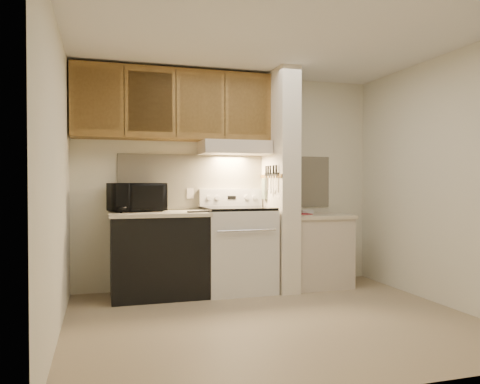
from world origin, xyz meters
name	(u,v)px	position (x,y,z in m)	size (l,w,h in m)	color
floor	(274,320)	(0.00, 0.00, 0.00)	(3.60, 3.60, 0.00)	tan
ceiling	(274,38)	(0.00, 0.00, 2.50)	(3.60, 3.60, 0.00)	white
wall_back	(229,180)	(0.00, 1.50, 1.25)	(3.60, 0.02, 2.50)	silver
wall_left	(57,179)	(-1.80, 0.00, 1.25)	(0.02, 3.00, 2.50)	silver
wall_right	(443,180)	(1.80, 0.00, 1.25)	(0.02, 3.00, 2.50)	silver
backsplash	(230,182)	(0.00, 1.49, 1.24)	(2.60, 0.02, 0.63)	beige
range_body	(238,250)	(0.00, 1.16, 0.46)	(0.76, 0.65, 0.92)	silver
oven_window	(246,251)	(0.00, 0.84, 0.50)	(0.50, 0.01, 0.30)	black
oven_handle	(247,231)	(0.00, 0.80, 0.72)	(0.02, 0.02, 0.65)	silver
cooktop	(238,208)	(0.00, 1.16, 0.94)	(0.74, 0.64, 0.03)	black
range_backguard	(231,197)	(0.00, 1.44, 1.05)	(0.76, 0.08, 0.20)	silver
range_display	(232,197)	(0.00, 1.40, 1.05)	(0.10, 0.01, 0.04)	black
range_knob_left_outer	(209,198)	(-0.28, 1.40, 1.05)	(0.05, 0.05, 0.02)	silver
range_knob_left_inner	(217,198)	(-0.18, 1.40, 1.05)	(0.05, 0.05, 0.02)	silver
range_knob_right_inner	(246,197)	(0.18, 1.40, 1.05)	(0.05, 0.05, 0.02)	silver
range_knob_right_outer	(254,197)	(0.28, 1.40, 1.05)	(0.05, 0.05, 0.02)	silver
dishwasher_front	(159,256)	(-0.88, 1.17, 0.43)	(1.00, 0.63, 0.87)	black
left_countertop	(159,214)	(-0.88, 1.17, 0.89)	(1.04, 0.67, 0.04)	beige
spoon_rest	(199,212)	(-0.48, 0.97, 0.92)	(0.24, 0.08, 0.02)	black
teal_jar	(161,206)	(-0.83, 1.39, 0.96)	(0.09, 0.09, 0.10)	#2A6162
outlet	(190,193)	(-0.48, 1.48, 1.10)	(0.08, 0.01, 0.12)	beige
microwave	(137,197)	(-1.10, 1.31, 1.07)	(0.56, 0.38, 0.31)	black
partition_pillar	(280,180)	(0.51, 1.15, 1.25)	(0.22, 0.70, 2.50)	#EEE2CA
pillar_trim	(271,176)	(0.39, 1.15, 1.30)	(0.01, 0.70, 0.04)	brown
knife_strip	(272,174)	(0.39, 1.10, 1.32)	(0.02, 0.42, 0.04)	black
knife_blade_a	(276,183)	(0.38, 0.94, 1.22)	(0.01, 0.04, 0.16)	silver
knife_handle_a	(276,169)	(0.38, 0.93, 1.37)	(0.02, 0.02, 0.10)	black
knife_blade_b	(273,184)	(0.38, 1.03, 1.21)	(0.01, 0.04, 0.18)	silver
knife_handle_b	(274,170)	(0.38, 1.01, 1.37)	(0.02, 0.02, 0.10)	black
knife_blade_c	(271,185)	(0.38, 1.09, 1.20)	(0.01, 0.04, 0.20)	silver
knife_handle_c	(270,170)	(0.38, 1.11, 1.37)	(0.02, 0.02, 0.10)	black
knife_blade_d	(268,183)	(0.38, 1.18, 1.22)	(0.01, 0.04, 0.16)	silver
knife_handle_d	(268,170)	(0.38, 1.18, 1.37)	(0.02, 0.02, 0.10)	black
knife_blade_e	(266,184)	(0.38, 1.27, 1.21)	(0.01, 0.04, 0.18)	silver
knife_handle_e	(266,170)	(0.38, 1.26, 1.37)	(0.02, 0.02, 0.10)	black
oven_mitt	(264,189)	(0.38, 1.32, 1.15)	(0.03, 0.10, 0.24)	gray
right_cab_base	(316,252)	(0.97, 1.15, 0.40)	(0.70, 0.60, 0.81)	beige
right_countertop	(316,216)	(0.97, 1.15, 0.83)	(0.74, 0.64, 0.04)	beige
red_folder	(299,214)	(0.79, 1.25, 0.86)	(0.22, 0.31, 0.01)	maroon
white_box	(306,212)	(0.92, 1.33, 0.87)	(0.15, 0.10, 0.04)	white
range_hood	(235,148)	(0.00, 1.28, 1.62)	(0.78, 0.44, 0.15)	beige
hood_lip	(240,150)	(0.00, 1.07, 1.58)	(0.78, 0.04, 0.06)	beige
upper_cabinets	(174,105)	(-0.69, 1.32, 2.08)	(2.18, 0.33, 0.77)	brown
cab_door_a	(97,99)	(-1.51, 1.17, 2.08)	(0.46, 0.01, 0.63)	brown
cab_gap_a	(124,100)	(-1.23, 1.16, 2.08)	(0.01, 0.01, 0.73)	black
cab_door_b	(150,102)	(-0.96, 1.17, 2.08)	(0.46, 0.01, 0.63)	brown
cab_gap_b	(176,103)	(-0.69, 1.16, 2.08)	(0.01, 0.01, 0.73)	black
cab_door_c	(201,104)	(-0.42, 1.17, 2.08)	(0.46, 0.01, 0.63)	brown
cab_gap_c	(225,105)	(-0.14, 1.16, 2.08)	(0.01, 0.01, 0.73)	black
cab_door_d	(248,107)	(0.13, 1.17, 2.08)	(0.46, 0.01, 0.63)	brown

